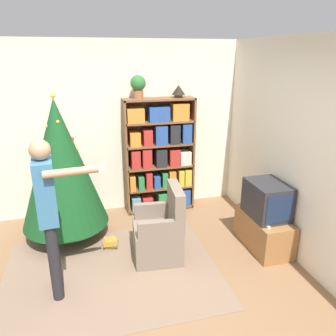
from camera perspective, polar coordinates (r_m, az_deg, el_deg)
ground_plane at (r=3.65m, az=-4.29°, el=-21.71°), size 14.00×14.00×0.00m
wall_back at (r=5.10m, az=-9.38°, el=6.67°), size 8.00×0.10×2.60m
wall_right at (r=3.80m, az=25.78°, el=0.66°), size 0.10×8.00×2.60m
area_rug at (r=4.02m, az=-9.72°, el=-17.48°), size 2.41×1.85×0.01m
bookshelf at (r=5.08m, az=-1.33°, el=2.08°), size 1.07×0.31×1.78m
tv_stand at (r=4.48m, az=16.29°, el=-10.51°), size 0.43×0.83×0.45m
television at (r=4.28m, az=16.86°, el=-5.31°), size 0.42×0.57×0.45m
game_remote at (r=4.12m, az=16.79°, el=-9.56°), size 0.04×0.12×0.02m
christmas_tree at (r=4.41m, az=-18.22°, el=0.59°), size 1.12×1.12×1.96m
armchair at (r=4.06m, az=-1.31°, el=-11.30°), size 0.62×0.61×0.92m
standing_person at (r=3.37m, az=-20.10°, el=-6.50°), size 0.66×0.47×1.67m
potted_plant at (r=4.82m, az=-5.23°, el=14.18°), size 0.22×0.22×0.33m
table_lamp at (r=4.96m, az=1.84°, el=13.36°), size 0.20×0.20×0.18m
book_pile_near_tree at (r=4.43m, az=-9.96°, el=-12.76°), size 0.21×0.18×0.12m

